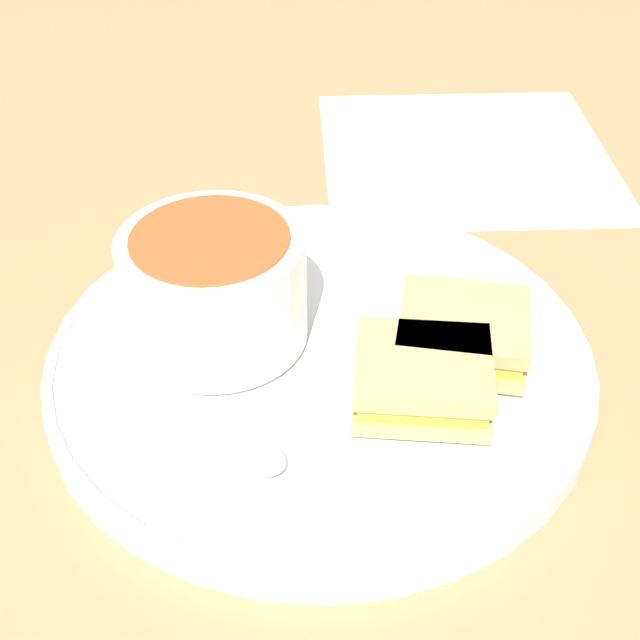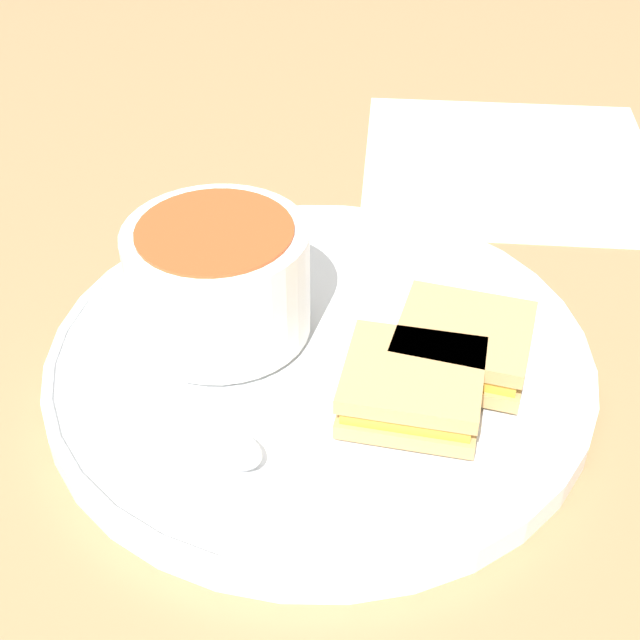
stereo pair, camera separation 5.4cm
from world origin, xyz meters
The scene contains 7 objects.
ground_plane centered at (0.00, 0.00, 0.00)m, with size 2.40×2.40×0.00m, color #9E754C.
plate centered at (0.00, 0.00, 0.01)m, with size 0.34×0.34×0.02m.
soup_bowl centered at (-0.06, 0.02, 0.06)m, with size 0.11×0.11×0.07m.
spoon centered at (-0.06, -0.08, 0.03)m, with size 0.09×0.10×0.01m.
sandwich_half_near centered at (0.05, -0.06, 0.04)m, with size 0.09×0.09×0.03m.
sandwich_half_far centered at (0.08, -0.02, 0.04)m, with size 0.10×0.09×0.03m.
menu_sheet centered at (0.19, 0.25, 0.00)m, with size 0.29×0.29×0.00m.
Camera 2 is at (-0.04, -0.42, 0.38)m, focal length 50.00 mm.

